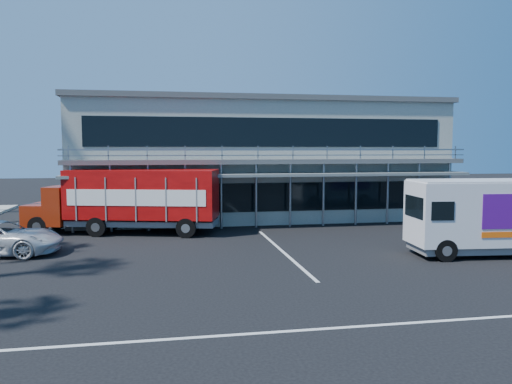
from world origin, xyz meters
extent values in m
plane|color=black|center=(0.00, 0.00, 0.00)|extent=(120.00, 120.00, 0.00)
cube|color=#949A8D|center=(3.00, 15.00, 3.50)|extent=(22.00, 10.00, 7.00)
cube|color=#515454|center=(3.00, 15.00, 7.15)|extent=(22.40, 10.40, 0.30)
cube|color=#515454|center=(3.00, 9.40, 3.60)|extent=(22.00, 1.20, 0.25)
cube|color=gray|center=(3.00, 8.85, 4.10)|extent=(22.00, 0.08, 0.90)
cube|color=slate|center=(3.00, 9.10, 2.90)|extent=(22.00, 1.80, 0.15)
cube|color=black|center=(3.00, 9.98, 1.60)|extent=(20.00, 0.06, 1.60)
cube|color=black|center=(3.00, 9.98, 5.20)|extent=(20.00, 0.06, 1.60)
cube|color=maroon|center=(-9.04, 9.82, 0.93)|extent=(1.78, 2.34, 1.11)
cube|color=maroon|center=(-8.05, 9.57, 1.44)|extent=(1.48, 2.47, 1.95)
cube|color=black|center=(-8.05, 9.57, 1.99)|extent=(0.54, 1.92, 0.65)
cube|color=#B80C0B|center=(-3.92, 8.50, 2.04)|extent=(7.76, 4.10, 2.41)
cube|color=slate|center=(-3.92, 8.50, 0.60)|extent=(7.67, 3.76, 0.28)
cube|color=white|center=(-4.21, 7.37, 1.95)|extent=(6.61, 1.73, 0.79)
cube|color=white|center=(-3.63, 9.63, 1.95)|extent=(6.61, 1.73, 0.79)
cylinder|color=black|center=(-9.02, 8.76, 0.48)|extent=(1.00, 0.51, 0.96)
cylinder|color=black|center=(-8.51, 10.74, 0.48)|extent=(1.00, 0.51, 0.96)
cylinder|color=black|center=(-6.15, 8.02, 0.48)|extent=(1.00, 0.51, 0.96)
cylinder|color=black|center=(-5.64, 10.00, 0.48)|extent=(1.00, 0.51, 0.96)
cylinder|color=black|center=(-1.84, 6.91, 0.48)|extent=(1.00, 0.51, 0.96)
cylinder|color=black|center=(-1.34, 8.88, 0.48)|extent=(1.00, 0.51, 0.96)
cube|color=silver|center=(10.00, 0.77, 1.74)|extent=(6.42, 2.69, 2.50)
cube|color=slate|center=(10.00, 0.77, 0.36)|extent=(6.15, 2.45, 0.31)
cube|color=black|center=(6.90, 1.05, 2.01)|extent=(0.22, 1.76, 0.85)
cube|color=silver|center=(10.00, 0.77, 3.02)|extent=(6.29, 2.64, 0.07)
cube|color=#4E0D7B|center=(10.81, 1.79, 1.92)|extent=(3.21, 0.31, 1.34)
cylinder|color=black|center=(7.69, 0.03, 0.43)|extent=(0.88, 0.35, 0.86)
cylinder|color=black|center=(7.86, 1.92, 0.43)|extent=(0.88, 0.35, 0.86)
camera|label=1|loc=(-2.80, -17.12, 4.31)|focal=35.00mm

